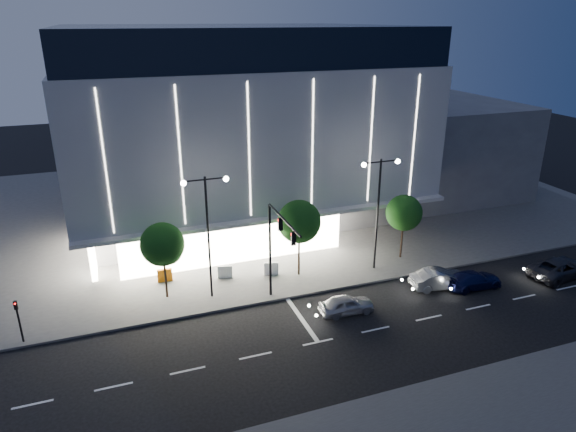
% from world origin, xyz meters
% --- Properties ---
extents(ground, '(160.00, 160.00, 0.00)m').
position_xyz_m(ground, '(0.00, 0.00, 0.00)').
color(ground, black).
rests_on(ground, ground).
extents(sidewalk_museum, '(70.00, 40.00, 0.15)m').
position_xyz_m(sidewalk_museum, '(5.00, 24.00, 0.07)').
color(sidewalk_museum, '#474747').
rests_on(sidewalk_museum, ground).
extents(museum, '(30.00, 25.80, 18.00)m').
position_xyz_m(museum, '(2.98, 22.31, 9.27)').
color(museum, '#4C4C51').
rests_on(museum, ground).
extents(annex_building, '(16.00, 20.00, 10.00)m').
position_xyz_m(annex_building, '(26.00, 24.00, 5.00)').
color(annex_building, '#4C4C51').
rests_on(annex_building, ground).
extents(traffic_mast, '(0.33, 5.89, 7.07)m').
position_xyz_m(traffic_mast, '(1.00, 3.34, 5.03)').
color(traffic_mast, black).
rests_on(traffic_mast, ground).
extents(street_lamp_west, '(3.16, 0.36, 9.00)m').
position_xyz_m(street_lamp_west, '(-3.00, 6.00, 5.96)').
color(street_lamp_west, black).
rests_on(street_lamp_west, ground).
extents(street_lamp_east, '(3.16, 0.36, 9.00)m').
position_xyz_m(street_lamp_east, '(10.00, 6.00, 5.96)').
color(street_lamp_east, black).
rests_on(street_lamp_east, ground).
extents(ped_signal_far, '(0.22, 0.24, 3.00)m').
position_xyz_m(ped_signal_far, '(-15.00, 4.50, 1.89)').
color(ped_signal_far, black).
rests_on(ped_signal_far, ground).
extents(tree_left, '(3.02, 3.02, 5.72)m').
position_xyz_m(tree_left, '(-5.97, 7.02, 4.03)').
color(tree_left, black).
rests_on(tree_left, ground).
extents(tree_mid, '(3.25, 3.25, 6.15)m').
position_xyz_m(tree_mid, '(4.03, 7.02, 4.33)').
color(tree_mid, black).
rests_on(tree_mid, ground).
extents(tree_right, '(2.91, 2.91, 5.51)m').
position_xyz_m(tree_right, '(13.03, 7.02, 3.88)').
color(tree_right, black).
rests_on(tree_right, ground).
extents(car_lead, '(3.81, 1.65, 1.28)m').
position_xyz_m(car_lead, '(5.11, 0.95, 0.64)').
color(car_lead, '#A3A5AB').
rests_on(car_lead, ground).
extents(car_second, '(4.53, 2.06, 1.44)m').
position_xyz_m(car_second, '(13.09, 1.76, 0.72)').
color(car_second, '#929599').
rests_on(car_second, ground).
extents(car_third, '(4.43, 1.90, 1.27)m').
position_xyz_m(car_third, '(15.43, 0.94, 0.64)').
color(car_third, '#111441').
rests_on(car_third, ground).
extents(car_fourth, '(5.51, 3.08, 1.46)m').
position_xyz_m(car_fourth, '(22.79, 0.10, 0.73)').
color(car_fourth, '#313036').
rests_on(car_fourth, ground).
extents(barrier_a, '(1.11, 0.31, 1.00)m').
position_xyz_m(barrier_a, '(-5.84, 9.35, 0.65)').
color(barrier_a, orange).
rests_on(barrier_a, sidewalk_museum).
extents(barrier_b, '(1.13, 0.51, 1.00)m').
position_xyz_m(barrier_b, '(-1.47, 8.39, 0.65)').
color(barrier_b, silver).
rests_on(barrier_b, sidewalk_museum).
extents(barrier_d, '(1.13, 0.52, 1.00)m').
position_xyz_m(barrier_d, '(2.00, 7.71, 0.65)').
color(barrier_d, white).
rests_on(barrier_d, sidewalk_museum).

